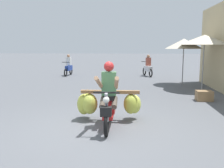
% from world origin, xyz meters
% --- Properties ---
extents(ground_plane, '(120.00, 120.00, 0.00)m').
position_xyz_m(ground_plane, '(0.00, 0.00, 0.00)').
color(ground_plane, '#56595E').
extents(motorbike_main_loaded, '(1.71, 1.79, 1.58)m').
position_xyz_m(motorbike_main_loaded, '(0.11, 0.55, 0.54)').
color(motorbike_main_loaded, black).
rests_on(motorbike_main_loaded, ground).
extents(motorbike_distant_ahead_left, '(0.69, 1.57, 1.40)m').
position_xyz_m(motorbike_distant_ahead_left, '(1.82, 10.47, 0.57)').
color(motorbike_distant_ahead_left, black).
rests_on(motorbike_distant_ahead_left, ground).
extents(motorbike_distant_ahead_right, '(0.50, 1.62, 1.40)m').
position_xyz_m(motorbike_distant_ahead_right, '(-3.41, 10.46, 0.57)').
color(motorbike_distant_ahead_right, black).
rests_on(motorbike_distant_ahead_right, ground).
extents(market_umbrella_near_shop, '(2.27, 2.27, 2.43)m').
position_xyz_m(market_umbrella_near_shop, '(3.93, 5.69, 2.21)').
color(market_umbrella_near_shop, '#99999E').
rests_on(market_umbrella_near_shop, ground).
extents(market_umbrella_further_along, '(1.84, 1.84, 2.30)m').
position_xyz_m(market_umbrella_further_along, '(3.32, 7.00, 2.05)').
color(market_umbrella_further_along, '#99999E').
rests_on(market_umbrella_further_along, ground).
extents(produce_crate, '(0.56, 0.40, 0.36)m').
position_xyz_m(produce_crate, '(3.35, 3.34, 0.18)').
color(produce_crate, olive).
rests_on(produce_crate, ground).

